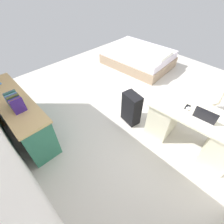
% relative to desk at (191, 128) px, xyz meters
% --- Properties ---
extents(ground_plane, '(6.05, 6.05, 0.00)m').
position_rel_desk_xyz_m(ground_plane, '(1.33, -0.20, -0.38)').
color(ground_plane, beige).
extents(desk, '(1.49, 0.79, 0.72)m').
position_rel_desk_xyz_m(desk, '(0.00, 0.00, 0.00)').
color(desk, beige).
rests_on(desk, ground_plane).
extents(office_chair, '(0.58, 0.58, 0.94)m').
position_rel_desk_xyz_m(office_chair, '(0.18, -0.82, 0.04)').
color(office_chair, black).
rests_on(office_chair, ground_plane).
extents(credenza, '(1.80, 0.48, 0.79)m').
position_rel_desk_xyz_m(credenza, '(2.24, 1.94, 0.02)').
color(credenza, '#2D7056').
rests_on(credenza, ground_plane).
extents(bed, '(2.01, 1.55, 0.58)m').
position_rel_desk_xyz_m(bed, '(2.47, -1.64, -0.14)').
color(bed, gray).
rests_on(bed, ground_plane).
extents(suitcase_black, '(0.39, 0.28, 0.65)m').
position_rel_desk_xyz_m(suitcase_black, '(1.05, 0.31, -0.05)').
color(suitcase_black, black).
rests_on(suitcase_black, ground_plane).
extents(laptop, '(0.33, 0.25, 0.21)m').
position_rel_desk_xyz_m(laptop, '(-0.10, 0.05, 0.39)').
color(laptop, '#B7B7BC').
rests_on(laptop, desk).
extents(computer_mouse, '(0.07, 0.11, 0.03)m').
position_rel_desk_xyz_m(computer_mouse, '(0.17, 0.03, 0.36)').
color(computer_mouse, white).
rests_on(computer_mouse, desk).
extents(cell_phone_by_mouse, '(0.08, 0.14, 0.01)m').
position_rel_desk_xyz_m(cell_phone_by_mouse, '(0.19, -0.01, 0.35)').
color(cell_phone_by_mouse, black).
rests_on(cell_phone_by_mouse, desk).
extents(book_row, '(0.35, 0.17, 0.24)m').
position_rel_desk_xyz_m(book_row, '(1.97, 1.94, 0.53)').
color(book_row, navy).
rests_on(book_row, credenza).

